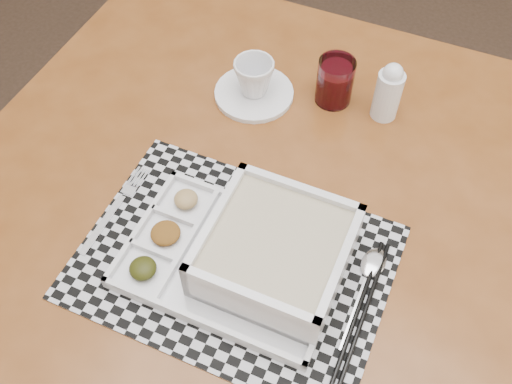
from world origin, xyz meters
TOP-DOWN VIEW (x-y plane):
  - floor at (0.00, 0.00)m, footprint 5.00×5.00m
  - dining_table at (0.08, -0.57)m, footprint 1.15×1.15m
  - placemat at (0.11, -0.69)m, footprint 0.50×0.38m
  - serving_tray at (0.15, -0.67)m, footprint 0.34×0.27m
  - fork at (-0.11, -0.70)m, footprint 0.04×0.19m
  - spoon at (0.30, -0.60)m, footprint 0.04×0.18m
  - chopsticks at (0.31, -0.66)m, footprint 0.04×0.24m
  - saucer at (-0.05, -0.36)m, footprint 0.15×0.15m
  - cup at (-0.05, -0.36)m, footprint 0.09×0.09m
  - juice_glass at (0.09, -0.29)m, footprint 0.07×0.07m
  - creamer_bottle at (0.19, -0.28)m, footprint 0.05×0.05m

SIDE VIEW (x-z plane):
  - floor at x=0.00m, z-range 0.00..0.00m
  - dining_table at x=0.08m, z-range 0.31..1.09m
  - placemat at x=0.11m, z-range 0.78..0.79m
  - fork at x=-0.11m, z-range 0.79..0.79m
  - saucer at x=-0.05m, z-range 0.78..0.79m
  - spoon at x=0.30m, z-range 0.78..0.79m
  - chopsticks at x=0.31m, z-range 0.79..0.79m
  - serving_tray at x=0.15m, z-range 0.78..0.87m
  - juice_glass at x=0.09m, z-range 0.78..0.87m
  - cup at x=-0.05m, z-range 0.79..0.86m
  - creamer_bottle at x=0.19m, z-range 0.78..0.90m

